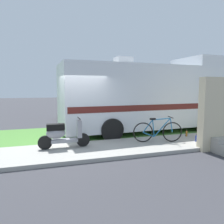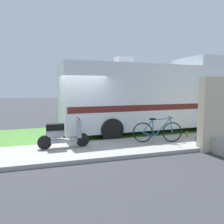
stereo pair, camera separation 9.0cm
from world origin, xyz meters
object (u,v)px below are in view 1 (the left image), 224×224
at_px(pickup_truck_near, 92,104).
at_px(bottle_green, 186,134).
at_px(motorhome_rv, 148,96).
at_px(scooter, 62,134).
at_px(bicycle, 158,131).
at_px(bottle_spare, 196,138).

bearing_deg(pickup_truck_near, bottle_green, -71.28).
relative_size(pickup_truck_near, bottle_green, 22.77).
height_order(motorhome_rv, scooter, motorhome_rv).
bearing_deg(bicycle, bottle_spare, -15.07).
xyz_separation_m(bottle_green, bottle_spare, (-0.19, -0.82, 0.00)).
relative_size(scooter, bottle_green, 6.37).
xyz_separation_m(bicycle, bottle_green, (1.56, 0.45, -0.29)).
distance_m(bicycle, bottle_spare, 1.45).
xyz_separation_m(pickup_truck_near, bottle_green, (2.36, -6.95, -0.72)).
distance_m(motorhome_rv, bicycle, 2.75).
xyz_separation_m(bicycle, pickup_truck_near, (-0.79, 7.41, 0.44)).
distance_m(bicycle, bottle_green, 1.65).
relative_size(scooter, bottle_spare, 6.14).
height_order(scooter, bottle_spare, scooter).
distance_m(pickup_truck_near, bottle_spare, 8.10).
bearing_deg(motorhome_rv, bottle_spare, -78.46).
distance_m(motorhome_rv, bottle_green, 2.51).
height_order(bicycle, bottle_green, bicycle).
relative_size(motorhome_rv, scooter, 4.85).
bearing_deg(pickup_truck_near, scooter, -109.44).
height_order(scooter, pickup_truck_near, pickup_truck_near).
relative_size(pickup_truck_near, bottle_spare, 21.97).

